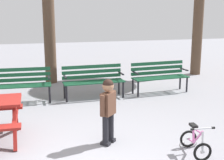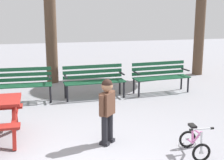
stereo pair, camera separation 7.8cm
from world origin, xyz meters
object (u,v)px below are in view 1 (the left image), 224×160
at_px(child_standing, 108,106).
at_px(kids_bicycle, 195,142).
at_px(park_bench_far_right, 159,74).
at_px(park_bench_right, 93,79).
at_px(park_bench_left, 18,82).

xyz_separation_m(child_standing, kids_bicycle, (1.25, -0.76, -0.48)).
height_order(child_standing, kids_bicycle, child_standing).
height_order(park_bench_far_right, child_standing, child_standing).
bearing_deg(kids_bicycle, park_bench_far_right, 75.14).
distance_m(park_bench_right, child_standing, 2.99).
height_order(park_bench_left, park_bench_right, same).
distance_m(park_bench_left, child_standing, 3.40).
bearing_deg(child_standing, park_bench_far_right, 53.19).
height_order(park_bench_right, child_standing, child_standing).
bearing_deg(kids_bicycle, park_bench_left, 126.33).
bearing_deg(park_bench_far_right, child_standing, -126.81).
distance_m(park_bench_left, park_bench_right, 1.89).
bearing_deg(child_standing, park_bench_right, 83.18).
bearing_deg(child_standing, kids_bicycle, -31.43).
relative_size(park_bench_right, kids_bicycle, 2.78).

